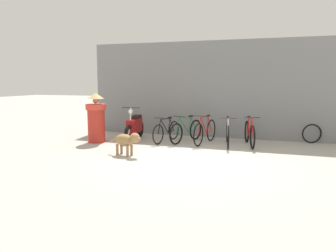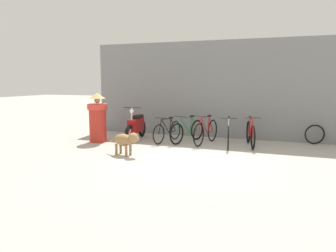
# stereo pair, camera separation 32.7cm
# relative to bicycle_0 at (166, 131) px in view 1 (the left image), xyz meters

# --- Properties ---
(ground_plane) EXTENTS (60.00, 60.00, 0.00)m
(ground_plane) POSITION_rel_bicycle_0_xyz_m (1.33, -2.12, -0.34)
(ground_plane) COLOR #ADA89E
(shop_wall_back) EXTENTS (9.22, 0.20, 3.34)m
(shop_wall_back) POSITION_rel_bicycle_0_xyz_m (1.33, 1.46, 1.32)
(shop_wall_back) COLOR slate
(shop_wall_back) RESTS_ON ground
(bicycle_0) EXTENTS (0.49, 1.59, 0.82)m
(bicycle_0) POSITION_rel_bicycle_0_xyz_m (0.00, 0.00, 0.00)
(bicycle_0) COLOR black
(bicycle_0) RESTS_ON ground
(bicycle_1) EXTENTS (0.67, 1.69, 0.88)m
(bicycle_1) POSITION_rel_bicycle_0_xyz_m (0.63, 0.16, 0.02)
(bicycle_1) COLOR black
(bicycle_1) RESTS_ON ground
(bicycle_2) EXTENTS (0.47, 1.72, 0.92)m
(bicycle_2) POSITION_rel_bicycle_0_xyz_m (1.25, 0.11, 0.04)
(bicycle_2) COLOR black
(bicycle_2) RESTS_ON ground
(bicycle_3) EXTENTS (0.46, 1.77, 0.91)m
(bicycle_3) POSITION_rel_bicycle_0_xyz_m (1.98, -0.01, 0.03)
(bicycle_3) COLOR black
(bicycle_3) RESTS_ON ground
(bicycle_4) EXTENTS (0.55, 1.70, 0.92)m
(bicycle_4) POSITION_rel_bicycle_0_xyz_m (2.61, 0.21, 0.03)
(bicycle_4) COLOR black
(bicycle_4) RESTS_ON ground
(motorcycle) EXTENTS (0.58, 1.86, 1.13)m
(motorcycle) POSITION_rel_bicycle_0_xyz_m (-1.12, -0.03, 0.11)
(motorcycle) COLOR black
(motorcycle) RESTS_ON ground
(stray_dog) EXTENTS (1.04, 0.46, 0.63)m
(stray_dog) POSITION_rel_bicycle_0_xyz_m (-0.36, -2.21, 0.07)
(stray_dog) COLOR #997247
(stray_dog) RESTS_ON ground
(person_in_robes) EXTENTS (0.67, 0.67, 1.59)m
(person_in_robes) POSITION_rel_bicycle_0_xyz_m (-2.12, -0.76, 0.45)
(person_in_robes) COLOR #B72D23
(person_in_robes) RESTS_ON ground
(spare_tire_left) EXTENTS (0.60, 0.22, 0.62)m
(spare_tire_left) POSITION_rel_bicycle_0_xyz_m (4.46, 1.21, -0.03)
(spare_tire_left) COLOR black
(spare_tire_left) RESTS_ON ground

